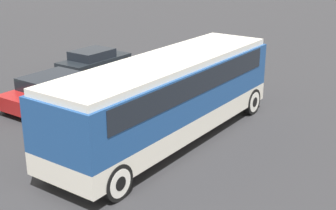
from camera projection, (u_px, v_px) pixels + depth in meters
ground_plane at (168, 141)px, 16.69m from camera, size 120.00×120.00×0.00m
tour_bus at (170, 92)px, 16.16m from camera, size 10.24×2.69×3.01m
parked_car_near at (94, 61)px, 25.19m from camera, size 4.09×1.86×1.27m
parked_car_far at (53, 89)px, 20.15m from camera, size 4.69×1.81×1.38m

